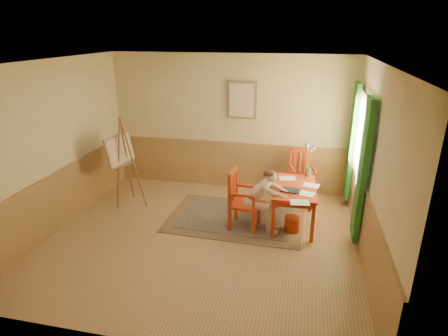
% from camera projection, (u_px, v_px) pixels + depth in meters
% --- Properties ---
extents(room, '(5.04, 4.54, 2.84)m').
position_uv_depth(room, '(200.00, 158.00, 5.64)').
color(room, tan).
rests_on(room, ground).
extents(wainscot, '(5.00, 4.50, 1.00)m').
position_uv_depth(wainscot, '(213.00, 191.00, 6.69)').
color(wainscot, '#B1844C').
rests_on(wainscot, room).
extents(window, '(0.12, 2.01, 2.20)m').
position_uv_depth(window, '(358.00, 150.00, 6.19)').
color(window, white).
rests_on(window, room).
extents(wall_portrait, '(0.60, 0.05, 0.76)m').
position_uv_depth(wall_portrait, '(242.00, 100.00, 7.44)').
color(wall_portrait, olive).
rests_on(wall_portrait, room).
extents(rug, '(2.44, 1.65, 0.02)m').
position_uv_depth(rug, '(236.00, 218.00, 6.75)').
color(rug, '#8C7251').
rests_on(rug, room).
extents(table, '(0.75, 1.22, 0.72)m').
position_uv_depth(table, '(294.00, 191.00, 6.36)').
color(table, red).
rests_on(table, room).
extents(chair_left, '(0.52, 0.50, 1.03)m').
position_uv_depth(chair_left, '(242.00, 200.00, 6.30)').
color(chair_left, red).
rests_on(chair_left, room).
extents(chair_back, '(0.57, 0.58, 1.04)m').
position_uv_depth(chair_back, '(301.00, 176.00, 7.31)').
color(chair_back, red).
rests_on(chair_back, room).
extents(figure, '(0.84, 0.39, 1.11)m').
position_uv_depth(figure, '(261.00, 197.00, 6.17)').
color(figure, '#D7B18F').
rests_on(figure, room).
extents(laptop, '(0.39, 0.27, 0.22)m').
position_uv_depth(laptop, '(294.00, 189.00, 6.12)').
color(laptop, '#1E2338').
rests_on(laptop, table).
extents(papers, '(0.74, 1.23, 0.00)m').
position_uv_depth(papers, '(301.00, 189.00, 6.20)').
color(papers, white).
rests_on(papers, table).
extents(vase, '(0.20, 0.29, 0.60)m').
position_uv_depth(vase, '(309.00, 162.00, 6.70)').
color(vase, '#3F724C').
rests_on(vase, table).
extents(wastebasket, '(0.30, 0.30, 0.27)m').
position_uv_depth(wastebasket, '(292.00, 224.00, 6.28)').
color(wastebasket, '#B5360E').
rests_on(wastebasket, room).
extents(easel, '(0.62, 0.78, 1.74)m').
position_uv_depth(easel, '(122.00, 153.00, 7.01)').
color(easel, olive).
rests_on(easel, room).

